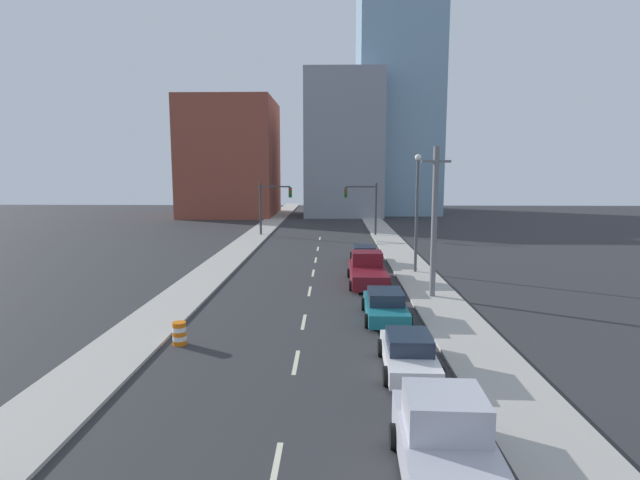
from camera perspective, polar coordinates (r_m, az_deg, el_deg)
sidewalk_left at (r=56.17m, az=-7.18°, el=0.67°), size 2.90×104.25×0.13m
sidewalk_right at (r=55.83m, az=7.34°, el=0.62°), size 2.90×104.25×0.13m
lane_stripe_at_8m at (r=13.20m, az=-5.13°, el=-24.67°), size 0.16×2.40×0.01m
lane_stripe_at_15m at (r=19.24m, az=-2.76°, el=-13.75°), size 0.16×2.40×0.01m
lane_stripe_at_20m at (r=23.96m, az=-1.87°, el=-9.32°), size 0.16×2.40×0.01m
lane_stripe_at_26m at (r=29.79m, az=-1.19°, el=-5.87°), size 0.16×2.40×0.01m
lane_stripe_at_31m at (r=34.98m, az=-0.79°, el=-3.78°), size 0.16×2.40×0.01m
lane_stripe_at_36m at (r=39.97m, az=-0.50°, el=-2.30°), size 0.16×2.40×0.01m
lane_stripe_at_42m at (r=45.73m, az=-0.25°, el=-1.00°), size 0.16×2.40×0.01m
lane_stripe_at_49m at (r=52.66m, az=-0.02°, el=0.18°), size 0.16×2.40×0.01m
building_brick_left at (r=81.46m, az=-10.12°, el=9.17°), size 14.00×16.00×18.06m
building_office_center at (r=83.92m, az=2.65°, el=10.61°), size 12.00×20.00×22.08m
building_glass_right at (r=89.26m, az=8.66°, el=15.50°), size 13.00×20.00×37.99m
traffic_signal_left at (r=54.98m, az=-5.78°, el=4.35°), size 3.58×0.35×5.78m
traffic_signal_right at (r=54.66m, az=5.34°, el=4.33°), size 3.58×0.35×5.78m
utility_pole_right_mid at (r=28.15m, az=12.94°, el=2.05°), size 1.60×0.32×8.41m
traffic_barrel at (r=21.63m, az=-15.77°, el=-10.24°), size 0.56×0.56×0.95m
street_lamp at (r=34.88m, az=11.01°, el=3.95°), size 0.44×0.44×8.21m
pickup_truck_silver at (r=12.40m, az=14.60°, el=-22.91°), size 2.52×6.02×1.97m
sedan_white at (r=18.56m, az=10.11°, el=-12.64°), size 2.11×4.37×1.35m
sedan_teal at (r=24.49m, az=7.48°, el=-7.45°), size 2.19×4.73×1.39m
pickup_truck_maroon at (r=31.86m, az=5.46°, el=-3.56°), size 2.48×6.05×1.92m
sedan_brown at (r=38.31m, az=5.10°, el=-1.80°), size 2.18×4.73×1.40m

